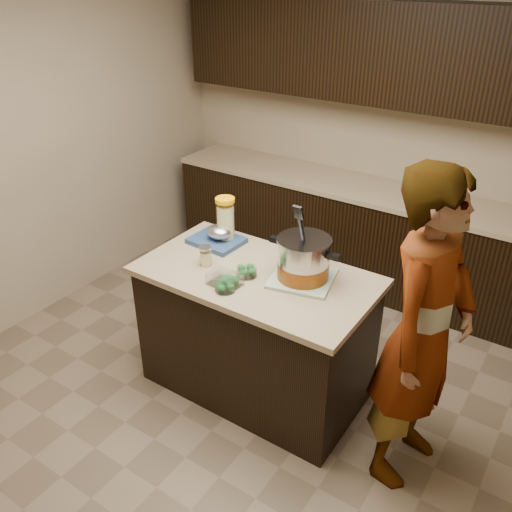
% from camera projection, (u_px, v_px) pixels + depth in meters
% --- Properties ---
extents(ground_plane, '(4.00, 4.00, 0.00)m').
position_uv_depth(ground_plane, '(256.00, 385.00, 3.75)').
color(ground_plane, brown).
rests_on(ground_plane, ground).
extents(room_shell, '(4.04, 4.04, 2.72)m').
position_uv_depth(room_shell, '(256.00, 143.00, 2.92)').
color(room_shell, tan).
rests_on(room_shell, ground).
extents(back_cabinets, '(3.60, 0.63, 2.33)m').
position_uv_depth(back_cabinets, '(371.00, 181.00, 4.56)').
color(back_cabinets, black).
rests_on(back_cabinets, ground).
extents(island, '(1.46, 0.81, 0.90)m').
position_uv_depth(island, '(256.00, 332.00, 3.53)').
color(island, black).
rests_on(island, ground).
extents(dish_towel, '(0.43, 0.43, 0.02)m').
position_uv_depth(dish_towel, '(303.00, 278.00, 3.24)').
color(dish_towel, '#5F8C5E').
rests_on(dish_towel, island).
extents(stock_pot, '(0.45, 0.33, 0.46)m').
position_uv_depth(stock_pot, '(303.00, 261.00, 3.18)').
color(stock_pot, '#B7B7BC').
rests_on(stock_pot, dish_towel).
extents(lemonade_pitcher, '(0.16, 0.16, 0.31)m').
position_uv_depth(lemonade_pitcher, '(226.00, 222.00, 3.61)').
color(lemonade_pitcher, '#DACD85').
rests_on(lemonade_pitcher, island).
extents(mason_jar, '(0.11, 0.11, 0.13)m').
position_uv_depth(mason_jar, '(206.00, 256.00, 3.38)').
color(mason_jar, '#DACD85').
rests_on(mason_jar, island).
extents(broccoli_tub_left, '(0.15, 0.15, 0.06)m').
position_uv_depth(broccoli_tub_left, '(247.00, 272.00, 3.27)').
color(broccoli_tub_left, silver).
rests_on(broccoli_tub_left, island).
extents(broccoli_tub_right, '(0.14, 0.14, 0.06)m').
position_uv_depth(broccoli_tub_right, '(225.00, 287.00, 3.13)').
color(broccoli_tub_right, silver).
rests_on(broccoli_tub_right, island).
extents(broccoli_tub_rect, '(0.20, 0.15, 0.07)m').
position_uv_depth(broccoli_tub_rect, '(225.00, 280.00, 3.18)').
color(broccoli_tub_rect, silver).
rests_on(broccoli_tub_rect, island).
extents(blue_tray, '(0.35, 0.29, 0.13)m').
position_uv_depth(blue_tray, '(218.00, 237.00, 3.64)').
color(blue_tray, navy).
rests_on(blue_tray, island).
extents(person, '(0.52, 0.72, 1.82)m').
position_uv_depth(person, '(424.00, 334.00, 2.76)').
color(person, gray).
rests_on(person, ground).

